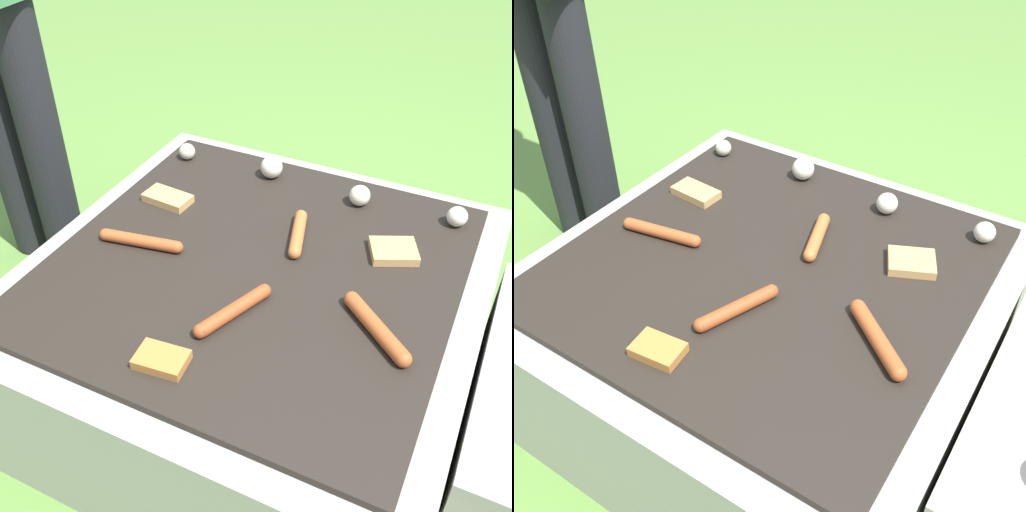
{
  "view_description": "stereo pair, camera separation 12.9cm",
  "coord_description": "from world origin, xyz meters",
  "views": [
    {
      "loc": [
        0.44,
        -0.9,
        1.22
      ],
      "look_at": [
        0.0,
        0.0,
        0.42
      ],
      "focal_mm": 42.0,
      "sensor_mm": 36.0,
      "label": 1
    },
    {
      "loc": [
        0.55,
        -0.84,
        1.22
      ],
      "look_at": [
        0.0,
        0.0,
        0.42
      ],
      "focal_mm": 42.0,
      "sensor_mm": 36.0,
      "label": 2
    }
  ],
  "objects": [
    {
      "name": "sausage_front_center",
      "position": [
        0.03,
        -0.16,
        0.41
      ],
      "size": [
        0.09,
        0.18,
        0.03
      ],
      "color": "#93421E",
      "rests_on": "grill"
    },
    {
      "name": "bread_slice_right",
      "position": [
        -0.3,
        0.12,
        0.41
      ],
      "size": [
        0.12,
        0.07,
        0.02
      ],
      "color": "tan",
      "rests_on": "grill"
    },
    {
      "name": "ground_plane",
      "position": [
        0.0,
        0.0,
        0.0
      ],
      "size": [
        14.0,
        14.0,
        0.0
      ],
      "primitive_type": "plane",
      "color": "#567F38"
    },
    {
      "name": "sausage_back_center",
      "position": [
        0.3,
        -0.09,
        0.41
      ],
      "size": [
        0.16,
        0.14,
        0.03
      ],
      "color": "#A34C23",
      "rests_on": "grill"
    },
    {
      "name": "bread_slice_center",
      "position": [
        -0.03,
        -0.33,
        0.41
      ],
      "size": [
        0.1,
        0.07,
        0.02
      ],
      "color": "#B27033",
      "rests_on": "grill"
    },
    {
      "name": "bread_slice_left",
      "position": [
        0.26,
        0.16,
        0.41
      ],
      "size": [
        0.13,
        0.12,
        0.02
      ],
      "color": "tan",
      "rests_on": "grill"
    },
    {
      "name": "sausage_back_right",
      "position": [
        -0.26,
        -0.06,
        0.41
      ],
      "size": [
        0.2,
        0.06,
        0.03
      ],
      "color": "#A34C23",
      "rests_on": "grill"
    },
    {
      "name": "sausage_front_right",
      "position": [
        0.05,
        0.12,
        0.41
      ],
      "size": [
        0.07,
        0.16,
        0.03
      ],
      "color": "#B7602D",
      "rests_on": "grill"
    },
    {
      "name": "grill",
      "position": [
        0.0,
        0.0,
        0.2
      ],
      "size": [
        0.97,
        0.97,
        0.4
      ],
      "color": "#9E998E",
      "rests_on": "ground_plane"
    },
    {
      "name": "mushroom_row",
      "position": [
        0.01,
        0.33,
        0.42
      ],
      "size": [
        0.78,
        0.08,
        0.06
      ],
      "color": "beige",
      "rests_on": "grill"
    }
  ]
}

